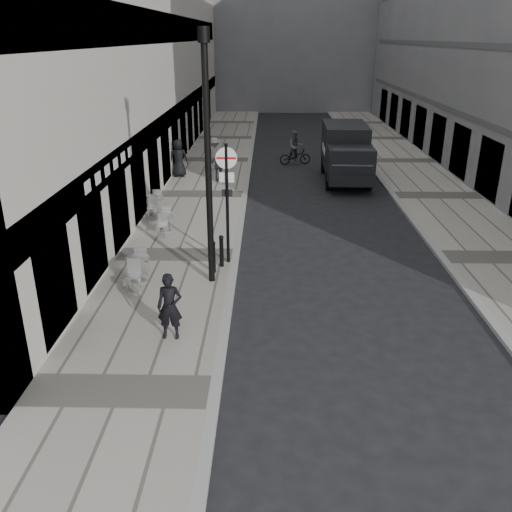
{
  "coord_description": "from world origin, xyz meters",
  "views": [
    {
      "loc": [
        1.07,
        -6.71,
        7.04
      ],
      "look_at": [
        0.77,
        7.11,
        1.4
      ],
      "focal_mm": 38.0,
      "sensor_mm": 36.0,
      "label": 1
    }
  ],
  "objects_px": {
    "sign_post": "(227,188)",
    "lamppost": "(208,150)",
    "panel_van": "(346,150)",
    "cyclist": "(295,152)",
    "walking_man": "(170,307)"
  },
  "relations": [
    {
      "from": "lamppost",
      "to": "cyclist",
      "type": "distance_m",
      "value": 17.3
    },
    {
      "from": "sign_post",
      "to": "panel_van",
      "type": "distance_m",
      "value": 12.76
    },
    {
      "from": "lamppost",
      "to": "panel_van",
      "type": "bearing_deg",
      "value": 66.37
    },
    {
      "from": "panel_van",
      "to": "cyclist",
      "type": "xyz_separation_m",
      "value": [
        -2.43,
        3.63,
        -0.8
      ]
    },
    {
      "from": "lamppost",
      "to": "walking_man",
      "type": "bearing_deg",
      "value": -101.28
    },
    {
      "from": "panel_van",
      "to": "cyclist",
      "type": "bearing_deg",
      "value": 125.51
    },
    {
      "from": "walking_man",
      "to": "sign_post",
      "type": "distance_m",
      "value": 5.23
    },
    {
      "from": "panel_van",
      "to": "lamppost",
      "type": "bearing_deg",
      "value": -111.91
    },
    {
      "from": "sign_post",
      "to": "cyclist",
      "type": "height_order",
      "value": "sign_post"
    },
    {
      "from": "walking_man",
      "to": "sign_post",
      "type": "relative_size",
      "value": 0.43
    },
    {
      "from": "walking_man",
      "to": "sign_post",
      "type": "bearing_deg",
      "value": 77.89
    },
    {
      "from": "sign_post",
      "to": "lamppost",
      "type": "distance_m",
      "value": 2.13
    },
    {
      "from": "lamppost",
      "to": "panel_van",
      "type": "distance_m",
      "value": 14.45
    },
    {
      "from": "sign_post",
      "to": "lamppost",
      "type": "relative_size",
      "value": 0.54
    },
    {
      "from": "walking_man",
      "to": "sign_post",
      "type": "xyz_separation_m",
      "value": [
        1.07,
        4.85,
        1.65
      ]
    }
  ]
}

